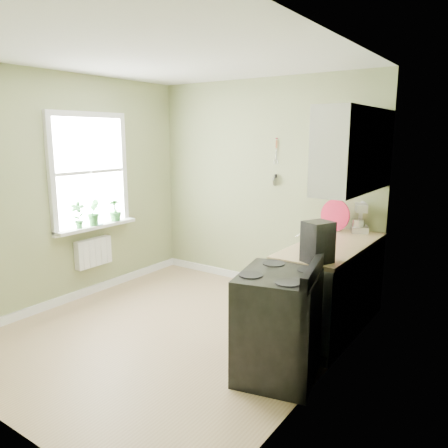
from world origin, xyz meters
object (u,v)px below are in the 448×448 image
Objects in this scene: stand_mixer at (360,218)px; coffee_maker at (317,243)px; stove at (279,324)px; kettle at (308,236)px.

coffee_maker is (0.09, -1.44, 0.02)m from stand_mixer.
stove is 1.96m from stand_mixer.
kettle reaches higher than stove.
kettle is at bearing 100.15° from stove.
stand_mixer is 1.00m from kettle.
stand_mixer is at bearing 88.61° from stove.
stand_mixer reaches higher than kettle.
stand_mixer reaches higher than stove.
kettle is at bearing 122.06° from coffee_maker.
stove is at bearing -91.39° from stand_mixer.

